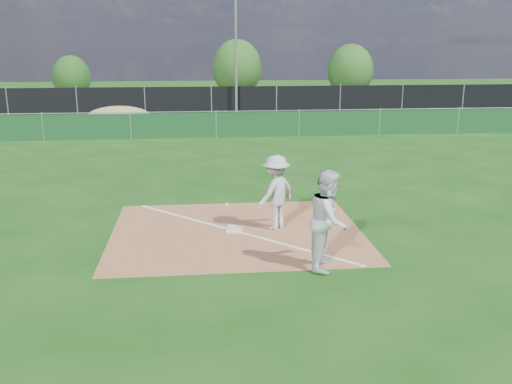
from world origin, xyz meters
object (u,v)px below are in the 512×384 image
car_left (140,98)px  tree_left (71,77)px  runner (329,220)px  car_right (275,97)px  tree_right (350,71)px  light_pole (236,49)px  first_base (235,229)px  play_at_first (276,192)px  tree_mid (237,68)px  car_mid (215,99)px

car_left → tree_left: 9.34m
runner → car_left: (-6.33, 28.09, -0.21)m
car_right → tree_right: tree_right is taller
car_left → tree_right: bearing=-77.8°
light_pole → first_base: (-1.54, -21.61, -3.94)m
tree_left → tree_right: bearing=-2.6°
runner → tree_left: 37.36m
car_left → tree_left: (-5.84, 7.22, 0.94)m
runner → car_right: (2.89, 29.20, -0.34)m
play_at_first → car_left: size_ratio=0.41×
play_at_first → tree_left: 34.71m
car_right → tree_mid: size_ratio=1.01×
runner → first_base: bearing=56.5°
car_left → car_mid: bearing=-96.6°
play_at_first → car_left: play_at_first is taller
first_base → car_right: 27.13m
play_at_first → tree_left: (-11.45, 32.76, 0.82)m
light_pole → first_base: light_pole is taller
car_mid → car_left: bearing=100.4°
first_base → tree_mid: tree_mid is taller
first_base → car_mid: car_mid is taller
tree_mid → tree_right: bearing=-8.2°
car_mid → tree_mid: size_ratio=0.88×
tree_left → first_base: bearing=-72.4°
first_base → tree_left: bearing=107.6°
car_mid → tree_left: 12.96m
runner → tree_right: tree_right is taller
car_mid → car_right: bearing=-70.5°
tree_right → tree_mid: bearing=171.8°
tree_mid → tree_right: tree_mid is taller
car_left → car_mid: 5.02m
first_base → car_left: 26.04m
light_pole → car_right: 6.83m
tree_mid → tree_left: bearing=-178.7°
tree_right → first_base: bearing=-109.5°
car_right → tree_mid: bearing=-5.4°
first_base → car_right: size_ratio=0.08×
play_at_first → tree_right: bearing=72.0°
light_pole → tree_right: bearing=46.4°
first_base → car_mid: size_ratio=0.10×
play_at_first → tree_mid: (1.40, 33.05, 1.45)m
play_at_first → car_mid: size_ratio=0.47×
light_pole → tree_right: (9.76, 10.24, -1.81)m
first_base → play_at_first: play_at_first is taller
first_base → car_right: (4.62, 26.73, 0.63)m
car_left → first_base: bearing=-179.0°
runner → car_left: size_ratio=0.44×
car_mid → car_right: (4.21, 0.88, 0.01)m
car_left → tree_mid: size_ratio=1.02×
car_left → tree_right: size_ratio=1.10×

